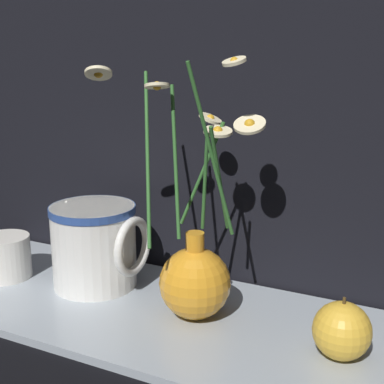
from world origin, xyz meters
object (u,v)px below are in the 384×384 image
at_px(vase_with_flowers, 193,273).
at_px(yellow_mug, 5,257).
at_px(orange_fruit, 342,331).
at_px(ceramic_pitcher, 95,242).

bearing_deg(vase_with_flowers, yellow_mug, -177.66).
height_order(vase_with_flowers, orange_fruit, vase_with_flowers).
relative_size(vase_with_flowers, orange_fruit, 4.51).
xyz_separation_m(ceramic_pitcher, orange_fruit, (0.40, -0.04, -0.04)).
xyz_separation_m(yellow_mug, orange_fruit, (0.56, -0.00, 0.00)).
distance_m(ceramic_pitcher, orange_fruit, 0.41).
height_order(yellow_mug, ceramic_pitcher, ceramic_pitcher).
relative_size(yellow_mug, ceramic_pitcher, 0.57).
distance_m(vase_with_flowers, orange_fruit, 0.22).
bearing_deg(orange_fruit, ceramic_pitcher, 173.81).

